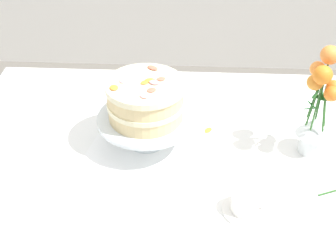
% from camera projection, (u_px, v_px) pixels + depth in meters
% --- Properties ---
extents(dining_table, '(1.40, 1.00, 0.74)m').
position_uv_depth(dining_table, '(182.00, 185.00, 1.42)').
color(dining_table, white).
rests_on(dining_table, ground).
extents(linen_napkin, '(0.38, 0.38, 0.00)m').
position_uv_depth(linen_napkin, '(147.00, 143.00, 1.44)').
color(linen_napkin, white).
rests_on(linen_napkin, dining_table).
extents(cake_stand, '(0.29, 0.29, 0.10)m').
position_uv_depth(cake_stand, '(146.00, 121.00, 1.39)').
color(cake_stand, silver).
rests_on(cake_stand, linen_napkin).
extents(layer_cake, '(0.23, 0.23, 0.12)m').
position_uv_depth(layer_cake, '(145.00, 100.00, 1.34)').
color(layer_cake, beige).
rests_on(layer_cake, cake_stand).
extents(flower_vase, '(0.10, 0.11, 0.34)m').
position_uv_depth(flower_vase, '(317.00, 109.00, 1.31)').
color(flower_vase, silver).
rests_on(flower_vase, dining_table).
extents(teacup, '(0.12, 0.12, 0.06)m').
position_uv_depth(teacup, '(245.00, 204.00, 1.19)').
color(teacup, white).
rests_on(teacup, dining_table).
extents(loose_petal_0, '(0.03, 0.04, 0.00)m').
position_uv_depth(loose_petal_0, '(208.00, 130.00, 1.49)').
color(loose_petal_0, orange).
rests_on(loose_petal_0, dining_table).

